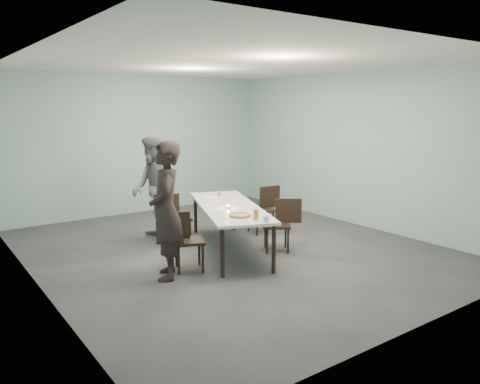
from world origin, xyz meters
TOP-DOWN VIEW (x-y plane):
  - ground at (0.00, 0.00)m, footprint 7.00×7.00m
  - room_shell at (0.00, 0.00)m, footprint 6.02×7.02m
  - table at (-0.06, -0.04)m, footprint 1.80×2.75m
  - chair_near_left at (-1.14, -0.46)m, footprint 0.65×0.55m
  - chair_far_left at (-0.60, 0.86)m, footprint 0.65×0.53m
  - chair_near_right at (0.61, -0.57)m, footprint 0.63×0.58m
  - chair_far_right at (1.12, 0.51)m, footprint 0.64×0.48m
  - diner_near at (-1.46, -0.58)m, footprint 0.71×0.82m
  - diner_far at (-0.81, 1.16)m, footprint 0.88×1.03m
  - pizza at (-0.38, -0.79)m, footprint 0.34×0.34m
  - side_plate at (-0.18, -0.67)m, footprint 0.18×0.18m
  - beer_glass at (-0.30, -1.07)m, footprint 0.08×0.08m
  - water_tumbler at (-0.28, -1.27)m, footprint 0.08×0.08m
  - tealight at (-0.20, -0.21)m, footprint 0.06×0.06m
  - amber_tumbler at (0.20, 0.66)m, footprint 0.07×0.07m
  - menu at (0.11, 0.70)m, footprint 0.36×0.32m

SIDE VIEW (x-z plane):
  - ground at x=0.00m, z-range 0.00..0.00m
  - chair_near_left at x=-1.14m, z-range 0.07..0.94m
  - chair_far_left at x=-0.60m, z-range 0.07..0.94m
  - chair_near_right at x=0.61m, z-range 0.07..0.94m
  - chair_far_right at x=1.12m, z-range 0.07..0.94m
  - table at x=-0.06m, z-range 0.32..1.07m
  - menu at x=0.11m, z-range 0.75..0.76m
  - side_plate at x=-0.18m, z-range 0.75..0.76m
  - pizza at x=-0.38m, z-range 0.75..0.79m
  - tealight at x=-0.20m, z-range 0.75..0.79m
  - amber_tumbler at x=0.20m, z-range 0.75..0.83m
  - water_tumbler at x=-0.28m, z-range 0.75..0.84m
  - beer_glass at x=-0.30m, z-range 0.75..0.90m
  - diner_far at x=-0.81m, z-range 0.00..1.88m
  - diner_near at x=-1.46m, z-range 0.00..1.89m
  - room_shell at x=0.00m, z-range 0.52..3.53m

